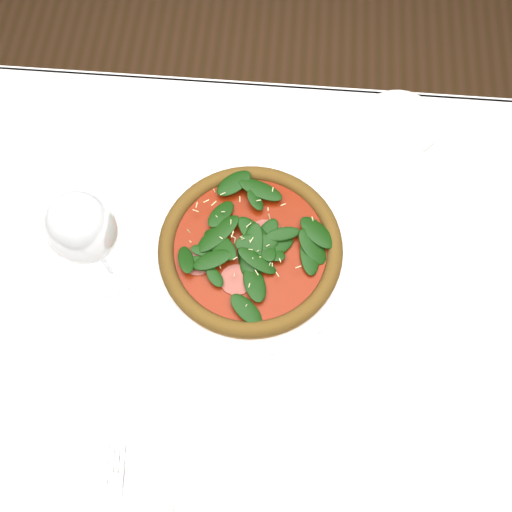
{
  "coord_description": "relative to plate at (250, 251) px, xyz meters",
  "views": [
    {
      "loc": [
        0.1,
        -0.28,
        1.59
      ],
      "look_at": [
        0.07,
        0.06,
        0.77
      ],
      "focal_mm": 40.0,
      "sensor_mm": 36.0,
      "label": 1
    }
  ],
  "objects": [
    {
      "name": "ground",
      "position": [
        -0.06,
        -0.07,
        -0.76
      ],
      "size": [
        6.0,
        6.0,
        0.0
      ],
      "primitive_type": "plane",
      "color": "brown",
      "rests_on": "ground"
    },
    {
      "name": "plate",
      "position": [
        0.0,
        0.0,
        0.0
      ],
      "size": [
        0.33,
        0.33,
        0.01
      ],
      "color": "white",
      "rests_on": "dining_table"
    },
    {
      "name": "wine_glass",
      "position": [
        -0.22,
        -0.05,
        0.15
      ],
      "size": [
        0.09,
        0.09,
        0.23
      ],
      "color": "silver",
      "rests_on": "dining_table"
    },
    {
      "name": "fork",
      "position": [
        -0.15,
        -0.38,
        0.01
      ],
      "size": [
        0.04,
        0.17,
        0.0
      ],
      "rotation": [
        0.0,
        0.0,
        0.12
      ],
      "color": "silver",
      "rests_on": "napkin"
    },
    {
      "name": "saucer_far",
      "position": [
        0.24,
        0.26,
        -0.0
      ],
      "size": [
        0.14,
        0.14,
        0.01
      ],
      "color": "white",
      "rests_on": "dining_table"
    },
    {
      "name": "dining_table",
      "position": [
        -0.06,
        -0.07,
        -0.11
      ],
      "size": [
        1.21,
        0.81,
        0.75
      ],
      "color": "white",
      "rests_on": "ground"
    },
    {
      "name": "pizza",
      "position": [
        0.0,
        -0.0,
        0.02
      ],
      "size": [
        0.34,
        0.34,
        0.04
      ],
      "rotation": [
        0.0,
        0.0,
        0.21
      ],
      "color": "olive",
      "rests_on": "plate"
    }
  ]
}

